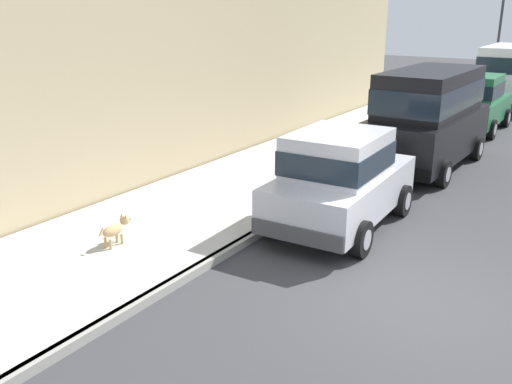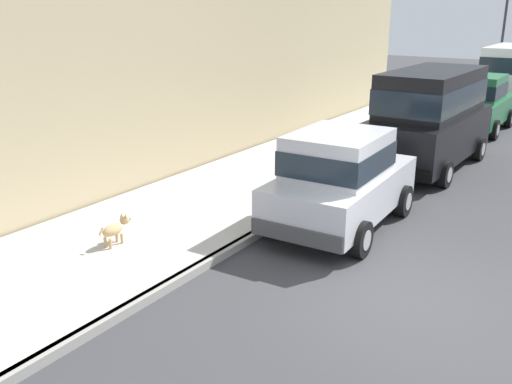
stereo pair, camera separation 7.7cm
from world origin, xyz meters
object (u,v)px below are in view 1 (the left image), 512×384
(dog_tan, at_px, (116,229))
(car_green_hatchback, at_px, (474,102))
(car_silver_hatchback, at_px, (340,178))
(street_lamp, at_px, (500,30))
(car_black_van, at_px, (429,114))
(car_white_van, at_px, (507,74))

(dog_tan, bearing_deg, car_green_hatchback, 78.91)
(car_silver_hatchback, relative_size, street_lamp, 0.87)
(car_black_van, xyz_separation_m, dog_tan, (-2.75, -8.29, -0.97))
(car_green_hatchback, xyz_separation_m, dog_tan, (-2.68, -13.65, -0.55))
(car_silver_hatchback, height_order, car_green_hatchback, same)
(car_silver_hatchback, height_order, car_black_van, car_black_van)
(car_white_van, bearing_deg, car_silver_hatchback, -90.24)
(car_silver_hatchback, bearing_deg, street_lamp, 93.82)
(car_silver_hatchback, xyz_separation_m, car_green_hatchback, (-0.02, 10.50, 0.00))
(dog_tan, relative_size, street_lamp, 0.17)
(car_black_van, distance_m, car_green_hatchback, 5.38)
(car_green_hatchback, distance_m, dog_tan, 13.92)
(car_black_van, bearing_deg, street_lamp, 95.31)
(car_silver_hatchback, relative_size, car_black_van, 0.78)
(car_silver_hatchback, xyz_separation_m, street_lamp, (-1.36, 20.43, 1.93))
(car_silver_hatchback, distance_m, car_black_van, 5.16)
(car_black_van, height_order, car_white_van, same)
(car_silver_hatchback, bearing_deg, car_green_hatchback, 90.09)
(car_green_hatchback, height_order, street_lamp, street_lamp)
(street_lamp, bearing_deg, car_green_hatchback, -82.27)
(street_lamp, bearing_deg, dog_tan, -93.22)
(car_white_van, bearing_deg, car_black_van, -90.04)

